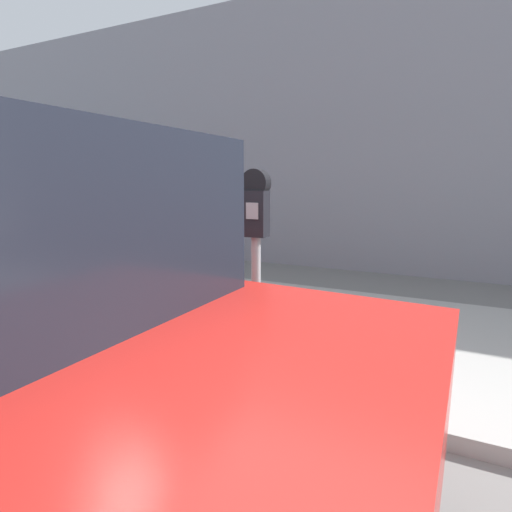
# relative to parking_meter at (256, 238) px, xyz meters

# --- Properties ---
(ground_plane) EXTENTS (60.00, 60.00, 0.00)m
(ground_plane) POSITION_rel_parking_meter_xyz_m (0.18, -1.01, -1.13)
(ground_plane) COLOR slate
(sidewalk) EXTENTS (24.00, 2.80, 0.11)m
(sidewalk) POSITION_rel_parking_meter_xyz_m (0.18, 1.19, -1.08)
(sidewalk) COLOR #9E9B96
(sidewalk) RESTS_ON ground_plane
(building_facade) EXTENTS (24.00, 0.30, 4.69)m
(building_facade) POSITION_rel_parking_meter_xyz_m (0.18, 4.47, 1.21)
(building_facade) COLOR gray
(building_facade) RESTS_ON ground_plane
(parking_meter) EXTENTS (0.19, 0.12, 1.50)m
(parking_meter) POSITION_rel_parking_meter_xyz_m (0.00, 0.00, 0.00)
(parking_meter) COLOR gray
(parking_meter) RESTS_ON sidewalk
(fire_hydrant) EXTENTS (0.27, 0.27, 0.74)m
(fire_hydrant) POSITION_rel_parking_meter_xyz_m (-3.03, 0.07, -0.65)
(fire_hydrant) COLOR red
(fire_hydrant) RESTS_ON sidewalk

